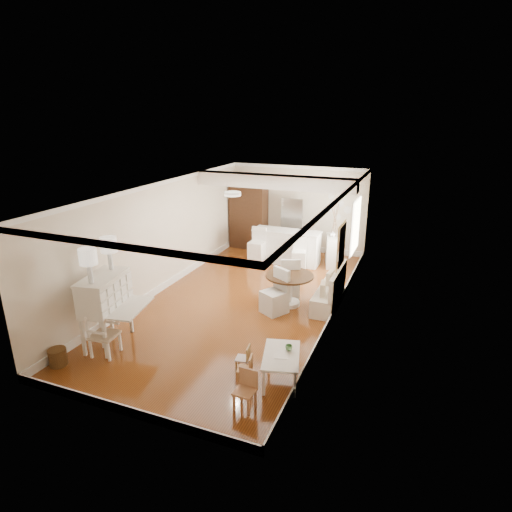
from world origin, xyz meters
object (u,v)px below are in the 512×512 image
Objects in this scene: kids_table at (281,367)px; kids_chair_b at (243,358)px; secretary_bureau at (106,310)px; pantry_cabinet at (249,214)px; breakfast_counter at (286,247)px; sideboard at (333,251)px; gustavian_armchair at (104,334)px; fridge at (303,227)px; slip_chair_near at (274,292)px; bar_stool_right at (299,255)px; kids_chair_a at (245,369)px; kids_chair_c at (245,391)px; dining_table at (289,290)px; slip_chair_far at (289,276)px; wicker_basket at (58,357)px; bar_stool_left at (257,247)px.

kids_chair_b is (-0.73, 0.02, -0.00)m from kids_table.
secretary_bureau is 7.02m from pantry_cabinet.
breakfast_counter is 2.11m from pantry_cabinet.
gustavian_armchair is at bearing -129.26° from sideboard.
secretary_bureau is at bearing -96.20° from kids_chair_b.
fridge is 1.92× the size of sideboard.
slip_chair_near is 2.82m from bar_stool_right.
slip_chair_near is at bearing -97.18° from bar_stool_right.
secretary_bureau reaches higher than kids_chair_a.
bar_stool_right reaches higher than sideboard.
bar_stool_right is (-0.50, 5.23, 0.24)m from kids_chair_b.
dining_table is (-0.51, 3.89, 0.06)m from kids_chair_c.
kids_chair_c is at bearing -105.07° from gustavian_armchair.
breakfast_counter is at bearing 62.13° from secretary_bureau.
breakfast_counter is (1.80, 5.93, -0.21)m from secretary_bureau.
kids_chair_a is at bearing -67.78° from pantry_cabinet.
slip_chair_near is at bearing -82.22° from fridge.
fridge is at bearing -102.23° from slip_chair_far.
fridge is (-0.87, 6.86, 0.65)m from kids_chair_b.
pantry_cabinet is (-2.51, 4.47, 0.63)m from slip_chair_near.
secretary_bureau is 1.55× the size of sideboard.
slip_chair_near reaches higher than kids_chair_a.
kids_chair_c is 7.10m from sideboard.
secretary_bureau is 2.91m from kids_chair_b.
pantry_cabinet is (-2.77, 6.89, 0.90)m from kids_chair_b.
sideboard is (-0.43, 6.16, 0.20)m from kids_table.
breakfast_counter reaches higher than kids_chair_c.
pantry_cabinet is (-1.70, 1.08, 0.63)m from breakfast_counter.
slip_chair_near is (-0.20, -0.52, 0.13)m from dining_table.
kids_chair_c is 0.58× the size of dining_table.
fridge reaches higher than breakfast_counter.
kids_chair_b is 0.54× the size of sideboard.
secretary_bureau is at bearing -105.85° from slip_chair_near.
slip_chair_near is at bearing 50.01° from wicker_basket.
fridge reaches higher than sideboard.
kids_chair_c is 0.32× the size of breakfast_counter.
dining_table is at bearing 105.06° from kids_table.
slip_chair_near is at bearing -113.87° from sideboard.
wicker_basket is at bearing -131.15° from sideboard.
kids_table is at bearing 15.34° from wicker_basket.
sideboard reaches higher than wicker_basket.
pantry_cabinet is (-2.53, 3.39, 0.64)m from slip_chair_far.
secretary_bureau reaches higher than breakfast_counter.
kids_chair_c is at bearing -104.04° from sideboard.
slip_chair_near is at bearing 177.28° from kids_chair_a.
kids_chair_a is (2.82, 0.17, -0.17)m from gustavian_armchair.
secretary_bureau is at bearing -132.54° from dining_table.
slip_chair_near reaches higher than bar_stool_right.
dining_table reaches higher than kids_chair_b.
bar_stool_left is at bearing -59.40° from pantry_cabinet.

